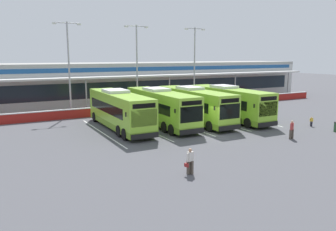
{
  "coord_description": "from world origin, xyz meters",
  "views": [
    {
      "loc": [
        -17.48,
        -23.75,
        7.05
      ],
      "look_at": [
        -2.92,
        3.0,
        1.6
      ],
      "focal_mm": 35.59,
      "sensor_mm": 36.0,
      "label": 1
    }
  ],
  "objects_px": {
    "pedestrian_with_handbag": "(190,161)",
    "lamp_post_east": "(194,61)",
    "coach_bus_left_centre": "(161,108)",
    "coach_bus_centre": "(194,106)",
    "pedestrian_in_dark_coat": "(292,129)",
    "coach_bus_leftmost": "(119,111)",
    "lamp_post_west": "(69,63)",
    "coach_bus_right_centre": "(229,104)",
    "lamp_post_centre": "(137,62)",
    "pedestrian_child": "(311,121)"
  },
  "relations": [
    {
      "from": "pedestrian_with_handbag",
      "to": "lamp_post_east",
      "type": "height_order",
      "value": "lamp_post_east"
    },
    {
      "from": "coach_bus_left_centre",
      "to": "coach_bus_centre",
      "type": "height_order",
      "value": "same"
    },
    {
      "from": "coach_bus_centre",
      "to": "pedestrian_in_dark_coat",
      "type": "xyz_separation_m",
      "value": [
        3.26,
        -10.3,
        -0.91
      ]
    },
    {
      "from": "coach_bus_leftmost",
      "to": "coach_bus_left_centre",
      "type": "relative_size",
      "value": 1.0
    },
    {
      "from": "coach_bus_centre",
      "to": "lamp_post_west",
      "type": "height_order",
      "value": "lamp_post_west"
    },
    {
      "from": "coach_bus_left_centre",
      "to": "lamp_post_west",
      "type": "relative_size",
      "value": 1.11
    },
    {
      "from": "coach_bus_centre",
      "to": "coach_bus_right_centre",
      "type": "height_order",
      "value": "same"
    },
    {
      "from": "coach_bus_left_centre",
      "to": "lamp_post_west",
      "type": "distance_m",
      "value": 13.46
    },
    {
      "from": "lamp_post_west",
      "to": "lamp_post_east",
      "type": "xyz_separation_m",
      "value": [
        17.51,
        -0.43,
        0.0
      ]
    },
    {
      "from": "coach_bus_leftmost",
      "to": "pedestrian_with_handbag",
      "type": "distance_m",
      "value": 14.29
    },
    {
      "from": "coach_bus_leftmost",
      "to": "coach_bus_right_centre",
      "type": "relative_size",
      "value": 1.0
    },
    {
      "from": "lamp_post_west",
      "to": "lamp_post_centre",
      "type": "distance_m",
      "value": 8.72
    },
    {
      "from": "pedestrian_child",
      "to": "lamp_post_west",
      "type": "relative_size",
      "value": 0.09
    },
    {
      "from": "coach_bus_centre",
      "to": "coach_bus_right_centre",
      "type": "xyz_separation_m",
      "value": [
        4.22,
        -0.57,
        0.0
      ]
    },
    {
      "from": "coach_bus_left_centre",
      "to": "lamp_post_east",
      "type": "xyz_separation_m",
      "value": [
        10.78,
        10.31,
        4.5
      ]
    },
    {
      "from": "pedestrian_child",
      "to": "coach_bus_leftmost",
      "type": "bearing_deg",
      "value": 154.44
    },
    {
      "from": "pedestrian_with_handbag",
      "to": "coach_bus_right_centre",
      "type": "bearing_deg",
      "value": 44.16
    },
    {
      "from": "coach_bus_right_centre",
      "to": "lamp_post_west",
      "type": "xyz_separation_m",
      "value": [
        -14.85,
        11.67,
        4.5
      ]
    },
    {
      "from": "coach_bus_leftmost",
      "to": "lamp_post_west",
      "type": "relative_size",
      "value": 1.11
    },
    {
      "from": "pedestrian_child",
      "to": "pedestrian_with_handbag",
      "type": "bearing_deg",
      "value": -162.16
    },
    {
      "from": "coach_bus_right_centre",
      "to": "pedestrian_in_dark_coat",
      "type": "height_order",
      "value": "coach_bus_right_centre"
    },
    {
      "from": "pedestrian_child",
      "to": "lamp_post_west",
      "type": "height_order",
      "value": "lamp_post_west"
    },
    {
      "from": "coach_bus_leftmost",
      "to": "coach_bus_centre",
      "type": "height_order",
      "value": "same"
    },
    {
      "from": "coach_bus_centre",
      "to": "lamp_post_east",
      "type": "distance_m",
      "value": 13.47
    },
    {
      "from": "lamp_post_centre",
      "to": "pedestrian_child",
      "type": "bearing_deg",
      "value": -58.96
    },
    {
      "from": "pedestrian_child",
      "to": "coach_bus_left_centre",
      "type": "bearing_deg",
      "value": 148.86
    },
    {
      "from": "pedestrian_child",
      "to": "pedestrian_in_dark_coat",
      "type": "bearing_deg",
      "value": -155.5
    },
    {
      "from": "coach_bus_centre",
      "to": "coach_bus_right_centre",
      "type": "distance_m",
      "value": 4.25
    },
    {
      "from": "pedestrian_with_handbag",
      "to": "pedestrian_child",
      "type": "distance_m",
      "value": 19.21
    },
    {
      "from": "pedestrian_with_handbag",
      "to": "coach_bus_centre",
      "type": "bearing_deg",
      "value": 56.06
    },
    {
      "from": "coach_bus_left_centre",
      "to": "lamp_post_west",
      "type": "xyz_separation_m",
      "value": [
        -6.73,
        10.75,
        4.5
      ]
    },
    {
      "from": "coach_bus_centre",
      "to": "lamp_post_west",
      "type": "xyz_separation_m",
      "value": [
        -10.63,
        11.1,
        4.5
      ]
    },
    {
      "from": "coach_bus_right_centre",
      "to": "lamp_post_centre",
      "type": "xyz_separation_m",
      "value": [
        -6.13,
        11.5,
        4.5
      ]
    },
    {
      "from": "pedestrian_in_dark_coat",
      "to": "lamp_post_east",
      "type": "xyz_separation_m",
      "value": [
        3.61,
        20.97,
        5.42
      ]
    },
    {
      "from": "coach_bus_leftmost",
      "to": "lamp_post_centre",
      "type": "bearing_deg",
      "value": 58.09
    },
    {
      "from": "coach_bus_centre",
      "to": "pedestrian_with_handbag",
      "type": "xyz_separation_m",
      "value": [
        -9.06,
        -13.46,
        -0.93
      ]
    },
    {
      "from": "lamp_post_west",
      "to": "lamp_post_centre",
      "type": "bearing_deg",
      "value": -1.12
    },
    {
      "from": "lamp_post_centre",
      "to": "lamp_post_east",
      "type": "height_order",
      "value": "same"
    },
    {
      "from": "coach_bus_left_centre",
      "to": "coach_bus_right_centre",
      "type": "height_order",
      "value": "same"
    },
    {
      "from": "lamp_post_east",
      "to": "coach_bus_right_centre",
      "type": "bearing_deg",
      "value": -103.3
    },
    {
      "from": "lamp_post_west",
      "to": "lamp_post_east",
      "type": "height_order",
      "value": "same"
    },
    {
      "from": "pedestrian_with_handbag",
      "to": "lamp_post_east",
      "type": "distance_m",
      "value": 29.42
    },
    {
      "from": "pedestrian_with_handbag",
      "to": "lamp_post_centre",
      "type": "distance_m",
      "value": 25.99
    },
    {
      "from": "coach_bus_right_centre",
      "to": "pedestrian_with_handbag",
      "type": "relative_size",
      "value": 7.52
    },
    {
      "from": "pedestrian_in_dark_coat",
      "to": "lamp_post_west",
      "type": "height_order",
      "value": "lamp_post_west"
    },
    {
      "from": "coach_bus_centre",
      "to": "pedestrian_with_handbag",
      "type": "distance_m",
      "value": 16.25
    },
    {
      "from": "coach_bus_centre",
      "to": "pedestrian_child",
      "type": "bearing_deg",
      "value": -39.39
    },
    {
      "from": "coach_bus_right_centre",
      "to": "pedestrian_with_handbag",
      "type": "xyz_separation_m",
      "value": [
        -13.28,
        -12.89,
        -0.93
      ]
    },
    {
      "from": "coach_bus_centre",
      "to": "lamp_post_west",
      "type": "relative_size",
      "value": 1.11
    },
    {
      "from": "pedestrian_with_handbag",
      "to": "lamp_post_west",
      "type": "xyz_separation_m",
      "value": [
        -1.58,
        24.56,
        5.43
      ]
    }
  ]
}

